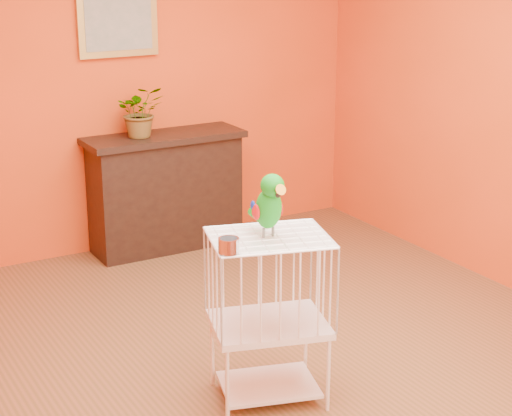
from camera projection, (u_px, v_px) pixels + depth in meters
ground at (270, 358)px, 5.00m from camera, size 4.50×4.50×0.00m
room_shell at (272, 89)px, 4.52m from camera, size 4.50×4.50×4.50m
console_cabinet at (166, 192)px, 6.66m from camera, size 1.23×0.44×0.91m
potted_plant at (142, 118)px, 6.38m from camera, size 0.43×0.46×0.30m
framed_picture at (118, 23)px, 6.30m from camera, size 0.62×0.04×0.50m
birdcage at (269, 316)px, 4.44m from camera, size 0.69×0.60×0.91m
feed_cup at (229, 245)px, 4.06m from camera, size 0.10×0.10×0.07m
parrot at (269, 204)px, 4.26m from camera, size 0.16×0.30×0.34m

